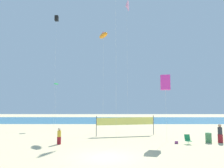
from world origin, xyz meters
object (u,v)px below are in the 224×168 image
Objects in this scene: kite_black_box at (57,19)px; kite_pink_delta at (127,6)px; beachgoer_charcoal_shirt at (220,133)px; trash_barrel at (209,138)px; volleyball_net at (126,122)px; kite_orange_inflatable at (103,36)px; beach_handbag at (176,142)px; beachgoer_mustard_shirt at (59,135)px; kite_magenta_box at (165,83)px; folding_beach_chair at (188,139)px; kite_green_diamond at (56,84)px.

kite_black_box is 0.96× the size of kite_pink_delta.
beachgoer_charcoal_shirt is 1.91× the size of trash_barrel.
volleyball_net is (-9.12, 4.53, 0.65)m from beachgoer_charcoal_shirt.
kite_black_box is at bearing 147.06° from kite_orange_inflatable.
kite_pink_delta is (-3.93, 10.69, 19.33)m from beach_handbag.
kite_pink_delta is at bearing -16.92° from kite_black_box.
beachgoer_charcoal_shirt is 0.09× the size of kite_pink_delta.
volleyball_net is at bearing -51.93° from kite_orange_inflatable.
beachgoer_mustard_shirt is 0.23× the size of kite_magenta_box.
folding_beach_chair is 0.93× the size of trash_barrel.
kite_pink_delta is (-8.46, 10.21, 18.48)m from beachgoer_charcoal_shirt.
beach_handbag is at bearing -41.63° from kite_black_box.
kite_black_box is (-16.24, 14.44, 18.87)m from beach_handbag.
kite_orange_inflatable is 11.51m from kite_black_box.
kite_magenta_box is (-0.72, 0.79, 5.92)m from beach_handbag.
kite_green_diamond is at bearing 156.41° from beachgoer_charcoal_shirt.
beachgoer_mustard_shirt is 15.86m from beachgoer_charcoal_shirt.
kite_black_box reaches higher than folding_beach_chair.
kite_black_box is at bearing 144.80° from trash_barrel.
beach_handbag is at bearing -37.86° from kite_green_diamond.
kite_orange_inflatable reaches higher than volleyball_net.
trash_barrel is at bearing -36.89° from kite_orange_inflatable.
kite_orange_inflatable is (-10.98, 8.24, 13.43)m from trash_barrel.
kite_black_box is at bearing 141.03° from volleyball_net.
kite_black_box is at bearing -60.42° from beachgoer_mustard_shirt.
kite_black_box is 2.70× the size of kite_green_diamond.
volleyball_net is 18.72m from kite_pink_delta.
beachgoer_charcoal_shirt is (15.84, 0.84, 0.15)m from beachgoer_mustard_shirt.
volleyball_net is 7.23m from kite_magenta_box.
folding_beach_chair is 0.05× the size of kite_black_box.
kite_orange_inflatable is 0.71× the size of kite_pink_delta.
volleyball_net is (6.72, 5.37, 0.80)m from beachgoer_mustard_shirt.
beach_handbag is (4.59, -5.01, -1.51)m from volleyball_net.
kite_black_box is (-11.65, 9.42, 17.37)m from volleyball_net.
trash_barrel is 0.05× the size of kite_pink_delta.
kite_black_box is 24.39m from kite_magenta_box.
trash_barrel is (-1.12, 0.10, -0.50)m from beachgoer_charcoal_shirt.
kite_orange_inflatable is 2.00× the size of kite_green_diamond.
kite_orange_inflatable is at bearing 130.66° from beach_handbag.
kite_green_diamond is (-19.75, 11.35, 6.05)m from beachgoer_charcoal_shirt.
trash_barrel is 3.17× the size of beach_handbag.
beachgoer_mustard_shirt is 12.37m from folding_beach_chair.
kite_orange_inflatable is (3.74, 9.18, 13.08)m from beachgoer_mustard_shirt.
beachgoer_charcoal_shirt is at bearing -165.83° from beachgoer_mustard_shirt.
kite_green_diamond reaches higher than kite_magenta_box.
trash_barrel is at bearing -54.05° from kite_pink_delta.
kite_pink_delta is (11.29, -1.14, 12.43)m from kite_green_diamond.
beachgoer_mustard_shirt is 14.75m from trash_barrel.
trash_barrel reaches higher than beach_handbag.
kite_orange_inflatable reaches higher than trash_barrel.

